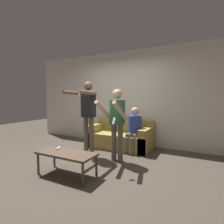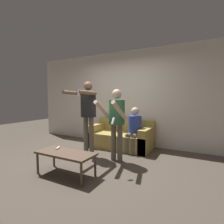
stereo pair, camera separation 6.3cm
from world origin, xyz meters
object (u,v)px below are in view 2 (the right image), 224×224
object	(u,v)px
person_standing_left	(88,109)
person_seated	(134,127)
person_standing_right	(116,117)
remote_on_table	(58,148)
coffee_table	(66,155)
couch	(121,138)

from	to	relation	value
person_standing_left	person_seated	xyz separation A→B (m)	(0.82, 0.83, -0.49)
person_standing_right	remote_on_table	bearing A→B (deg)	-129.46
person_seated	coffee_table	world-z (taller)	person_seated
person_seated	coffee_table	xyz separation A→B (m)	(-0.56, -1.85, -0.24)
couch	coffee_table	bearing A→B (deg)	-93.08
coffee_table	person_seated	bearing A→B (deg)	73.10
person_standing_left	person_standing_right	bearing A→B (deg)	-0.18
person_standing_left	person_seated	distance (m)	1.26
person_standing_left	coffee_table	distance (m)	1.29
person_standing_left	coffee_table	bearing A→B (deg)	-75.89
couch	person_standing_right	bearing A→B (deg)	-69.98
coffee_table	remote_on_table	size ratio (longest dim) A/B	7.00
couch	person_standing_right	xyz separation A→B (m)	(0.37, -1.01, 0.69)
remote_on_table	couch	bearing A→B (deg)	78.55
person_standing_left	coffee_table	world-z (taller)	person_standing_left
couch	remote_on_table	distance (m)	1.97
person_standing_left	person_seated	size ratio (longest dim) A/B	1.54
person_standing_left	person_standing_right	size ratio (longest dim) A/B	1.12
couch	coffee_table	size ratio (longest dim) A/B	1.59
person_standing_left	remote_on_table	world-z (taller)	person_standing_left
person_standing_right	coffee_table	world-z (taller)	person_standing_right
remote_on_table	coffee_table	bearing A→B (deg)	-19.81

